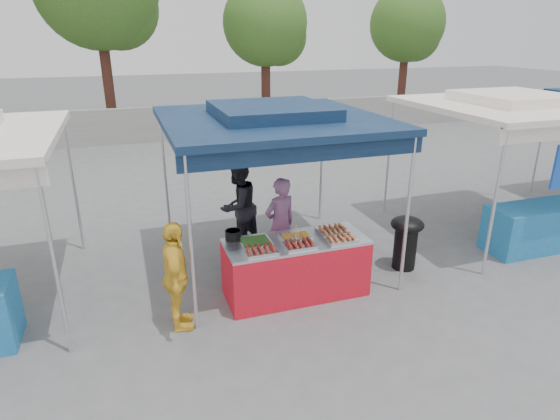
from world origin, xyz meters
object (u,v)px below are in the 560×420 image
object	(u,v)px
cooking_pot	(233,235)
wok_burner	(406,238)
vendor_table	(296,267)
helper_man	(238,206)
customer_person	(176,277)
vendor_woman	(280,225)

from	to	relation	value
cooking_pot	wok_burner	xyz separation A→B (m)	(2.76, -0.11, -0.40)
vendor_table	helper_man	distance (m)	1.78
cooking_pot	customer_person	xyz separation A→B (m)	(-0.88, -0.62, -0.19)
vendor_table	helper_man	world-z (taller)	helper_man
cooking_pot	wok_burner	world-z (taller)	cooking_pot
cooking_pot	wok_burner	size ratio (longest dim) A/B	0.26
vendor_table	wok_burner	xyz separation A→B (m)	(1.94, 0.20, 0.09)
cooking_pot	wok_burner	bearing A→B (deg)	-2.38
vendor_table	customer_person	distance (m)	1.75
vendor_table	cooking_pot	xyz separation A→B (m)	(-0.82, 0.32, 0.49)
vendor_woman	customer_person	xyz separation A→B (m)	(-1.74, -1.11, -0.04)
cooking_pot	wok_burner	distance (m)	2.79
helper_man	vendor_table	bearing A→B (deg)	68.12
cooking_pot	customer_person	size ratio (longest dim) A/B	0.16
wok_burner	helper_man	xyz separation A→B (m)	(-2.35, 1.49, 0.29)
helper_man	customer_person	size ratio (longest dim) A/B	1.12
vendor_table	wok_burner	distance (m)	1.95
wok_burner	vendor_woman	xyz separation A→B (m)	(-1.90, 0.60, 0.24)
vendor_table	cooking_pot	distance (m)	1.01
cooking_pot	helper_man	bearing A→B (deg)	73.34
wok_burner	customer_person	distance (m)	3.68
cooking_pot	customer_person	distance (m)	1.09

